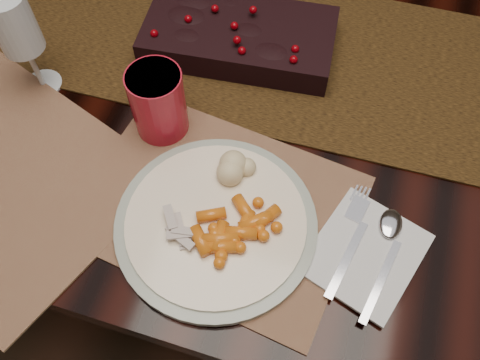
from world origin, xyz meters
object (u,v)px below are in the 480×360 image
(centerpiece, at_px, (239,33))
(mashed_potatoes, at_px, (242,172))
(dinner_plate, at_px, (216,223))
(turkey_shreds, at_px, (178,230))
(napkin, at_px, (366,253))
(red_cup, at_px, (158,102))
(wine_glass, at_px, (24,45))
(placemat_main, at_px, (218,206))
(dining_table, at_px, (283,182))
(baby_carrots, at_px, (237,227))

(centerpiece, xyz_separation_m, mashed_potatoes, (0.09, -0.28, 0.00))
(dinner_plate, bearing_deg, mashed_potatoes, 79.21)
(centerpiece, bearing_deg, turkey_shreds, -85.67)
(turkey_shreds, bearing_deg, napkin, 11.36)
(napkin, bearing_deg, red_cup, 179.07)
(red_cup, distance_m, wine_glass, 0.24)
(placemat_main, xyz_separation_m, turkey_shreds, (-0.04, -0.07, 0.03))
(wine_glass, bearing_deg, centerpiece, 31.44)
(dining_table, xyz_separation_m, wine_glass, (-0.42, -0.15, 0.47))
(placemat_main, bearing_deg, centerpiece, 109.55)
(placemat_main, bearing_deg, dining_table, 87.32)
(placemat_main, height_order, napkin, napkin)
(mashed_potatoes, height_order, napkin, mashed_potatoes)
(centerpiece, bearing_deg, placemat_main, -78.45)
(mashed_potatoes, bearing_deg, wine_glass, 166.64)
(dinner_plate, height_order, red_cup, red_cup)
(centerpiece, bearing_deg, red_cup, -108.13)
(turkey_shreds, relative_size, wine_glass, 0.38)
(napkin, bearing_deg, wine_glass, -175.62)
(baby_carrots, bearing_deg, dining_table, 87.74)
(dining_table, relative_size, wine_glass, 9.60)
(centerpiece, bearing_deg, wine_glass, -148.56)
(dining_table, bearing_deg, mashed_potatoes, -97.34)
(wine_glass, bearing_deg, red_cup, -5.62)
(centerpiece, height_order, wine_glass, wine_glass)
(turkey_shreds, height_order, napkin, turkey_shreds)
(dining_table, height_order, centerpiece, centerpiece)
(dinner_plate, bearing_deg, red_cup, 133.77)
(turkey_shreds, relative_size, napkin, 0.44)
(red_cup, bearing_deg, turkey_shreds, -61.63)
(wine_glass, bearing_deg, napkin, -14.25)
(centerpiece, height_order, napkin, centerpiece)
(wine_glass, bearing_deg, dining_table, 19.80)
(mashed_potatoes, bearing_deg, placemat_main, -117.14)
(centerpiece, relative_size, dinner_plate, 1.13)
(dinner_plate, xyz_separation_m, napkin, (0.22, 0.02, -0.01))
(centerpiece, xyz_separation_m, turkey_shreds, (0.03, -0.39, -0.01))
(turkey_shreds, bearing_deg, dinner_plate, 35.55)
(dinner_plate, xyz_separation_m, wine_glass, (-0.38, 0.17, 0.08))
(turkey_shreds, bearing_deg, centerpiece, 94.33)
(napkin, xyz_separation_m, wine_glass, (-0.59, 0.15, 0.09))
(napkin, height_order, red_cup, red_cup)
(dinner_plate, height_order, mashed_potatoes, mashed_potatoes)
(dining_table, relative_size, turkey_shreds, 25.43)
(mashed_potatoes, bearing_deg, dinner_plate, -100.79)
(dining_table, bearing_deg, wine_glass, -160.20)
(red_cup, bearing_deg, wine_glass, 174.38)
(mashed_potatoes, height_order, turkey_shreds, mashed_potatoes)
(mashed_potatoes, xyz_separation_m, red_cup, (-0.16, 0.07, 0.02))
(mashed_potatoes, relative_size, napkin, 0.44)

